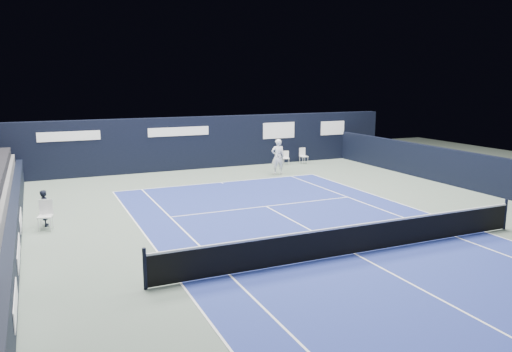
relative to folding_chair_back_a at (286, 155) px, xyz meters
The scene contains 12 objects.
ground 14.78m from the folding_chair_back_a, 112.83° to the right, with size 48.00×48.00×0.00m, color #55665A.
court_surface 16.64m from the folding_chair_back_a, 110.16° to the right, with size 10.97×23.77×0.01m, color navy.
enclosure_wall_right 10.74m from the folding_chair_back_a, 63.63° to the right, with size 0.30×22.00×1.80m, color black.
folding_chair_back_a is the anchor object (origin of this frame).
folding_chair_back_b 1.15m from the folding_chair_back_a, ahead, with size 0.47×0.45×1.00m.
line_judge_chair 16.85m from the folding_chair_back_a, 147.90° to the right, with size 0.57×0.56×1.07m.
line_judge 16.59m from the folding_chair_back_a, 149.27° to the right, with size 0.49×0.32×1.34m, color black.
court_markings 16.64m from the folding_chair_back_a, 110.16° to the right, with size 11.03×23.83×0.00m.
tennis_net 16.63m from the folding_chair_back_a, 110.16° to the right, with size 12.90×0.10×1.10m.
back_sponsor_wall 5.88m from the folding_chair_back_a, behind, with size 26.00×0.63×3.10m.
side_barrier_left 18.03m from the folding_chair_back_a, 147.67° to the right, with size 0.33×22.00×1.20m.
tennis_player 3.51m from the folding_chair_back_a, 125.06° to the right, with size 0.83×0.93×2.00m.
Camera 1 is at (-8.70, -12.03, 5.24)m, focal length 35.00 mm.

